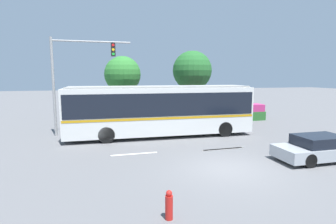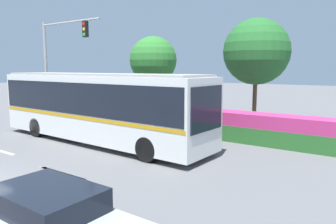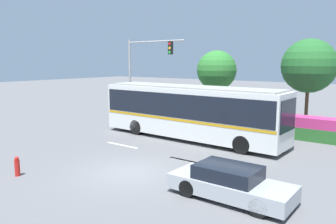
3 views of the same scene
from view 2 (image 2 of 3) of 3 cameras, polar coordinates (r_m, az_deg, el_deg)
city_bus at (r=15.99m, az=-12.46°, el=1.50°), size 12.38×2.97×3.37m
sedan_foreground at (r=7.30m, az=-20.20°, el=-17.31°), size 4.44×1.79×1.22m
traffic_light_pole at (r=21.47m, az=-19.12°, el=9.41°), size 5.24×0.24×6.56m
flowering_hedge at (r=16.43m, az=13.50°, el=-2.62°), size 9.89×1.37×1.45m
street_tree_left at (r=22.19m, az=-2.65°, el=9.18°), size 3.22×3.22×5.78m
street_tree_centre at (r=19.64m, az=15.46°, el=10.28°), size 3.85×3.85×6.50m
lane_stripe_near at (r=11.86m, az=-18.26°, el=-10.34°), size 2.40×0.16×0.01m
lane_stripe_mid at (r=11.88m, az=-18.34°, el=-10.32°), size 2.40×0.16×0.01m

